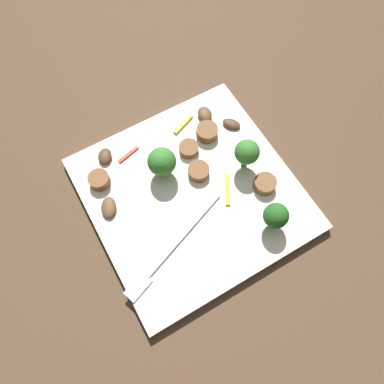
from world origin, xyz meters
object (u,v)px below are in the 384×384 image
(pepper_strip_1, at_px, (128,154))
(fork, at_px, (169,252))
(mushroom_2, at_px, (105,156))
(plate, at_px, (192,194))
(sausage_slice_3, at_px, (265,184))
(broccoli_floret_2, at_px, (276,216))
(mushroom_1, at_px, (231,124))
(sausage_slice_1, at_px, (189,149))
(pepper_strip_2, at_px, (183,124))
(sausage_slice_2, at_px, (207,132))
(sausage_slice_0, at_px, (199,171))
(mushroom_0, at_px, (109,207))
(broccoli_floret_0, at_px, (162,162))
(sausage_slice_4, at_px, (99,180))
(pepper_strip_0, at_px, (227,189))
(mushroom_3, at_px, (205,114))
(broccoli_floret_1, at_px, (246,151))

(pepper_strip_1, bearing_deg, fork, 83.39)
(mushroom_2, bearing_deg, plate, 126.84)
(fork, bearing_deg, sausage_slice_3, 165.35)
(broccoli_floret_2, height_order, mushroom_1, broccoli_floret_2)
(sausage_slice_1, height_order, pepper_strip_2, sausage_slice_1)
(sausage_slice_2, bearing_deg, broccoli_floret_2, 91.21)
(sausage_slice_3, height_order, pepper_strip_1, sausage_slice_3)
(sausage_slice_0, xyz_separation_m, sausage_slice_1, (-0.01, -0.04, -0.00))
(mushroom_0, bearing_deg, sausage_slice_1, -170.04)
(broccoli_floret_0, xyz_separation_m, sausage_slice_1, (-0.05, -0.01, -0.03))
(plate, distance_m, sausage_slice_4, 0.13)
(mushroom_1, height_order, pepper_strip_0, mushroom_1)
(fork, relative_size, pepper_strip_1, 4.85)
(sausage_slice_2, relative_size, mushroom_0, 1.04)
(mushroom_0, height_order, pepper_strip_0, mushroom_0)
(sausage_slice_2, relative_size, pepper_strip_0, 0.69)
(broccoli_floret_0, distance_m, mushroom_3, 0.12)
(mushroom_3, xyz_separation_m, pepper_strip_2, (0.04, -0.00, -0.00))
(mushroom_2, relative_size, pepper_strip_2, 0.66)
(broccoli_floret_0, bearing_deg, mushroom_0, 7.62)
(sausage_slice_2, bearing_deg, mushroom_1, 174.27)
(sausage_slice_3, bearing_deg, pepper_strip_2, -71.66)
(pepper_strip_2, bearing_deg, pepper_strip_0, 90.12)
(plate, xyz_separation_m, pepper_strip_2, (-0.04, -0.10, 0.01))
(broccoli_floret_0, distance_m, sausage_slice_2, 0.09)
(fork, height_order, pepper_strip_2, same)
(sausage_slice_1, relative_size, sausage_slice_2, 0.89)
(mushroom_2, bearing_deg, sausage_slice_0, 139.62)
(plate, bearing_deg, fork, 40.53)
(sausage_slice_3, xyz_separation_m, pepper_strip_2, (0.05, -0.14, -0.00))
(mushroom_3, relative_size, pepper_strip_1, 0.78)
(mushroom_1, distance_m, mushroom_3, 0.04)
(broccoli_floret_1, bearing_deg, mushroom_0, -9.51)
(broccoli_floret_2, bearing_deg, broccoli_floret_1, -99.93)
(broccoli_floret_1, distance_m, pepper_strip_1, 0.17)
(plate, relative_size, fork, 1.60)
(sausage_slice_1, height_order, mushroom_3, same)
(pepper_strip_1, bearing_deg, broccoli_floret_2, 122.14)
(fork, relative_size, sausage_slice_1, 5.98)
(broccoli_floret_0, relative_size, sausage_slice_2, 1.59)
(sausage_slice_3, distance_m, sausage_slice_4, 0.23)
(mushroom_0, bearing_deg, pepper_strip_0, 159.88)
(broccoli_floret_2, height_order, pepper_strip_1, broccoli_floret_2)
(pepper_strip_1, xyz_separation_m, pepper_strip_2, (-0.09, -0.01, 0.00))
(pepper_strip_0, bearing_deg, pepper_strip_1, -51.45)
(sausage_slice_3, height_order, mushroom_1, sausage_slice_3)
(broccoli_floret_0, bearing_deg, fork, 65.23)
(broccoli_floret_2, relative_size, pepper_strip_1, 1.35)
(sausage_slice_4, bearing_deg, mushroom_3, -173.11)
(pepper_strip_2, bearing_deg, mushroom_2, -2.96)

